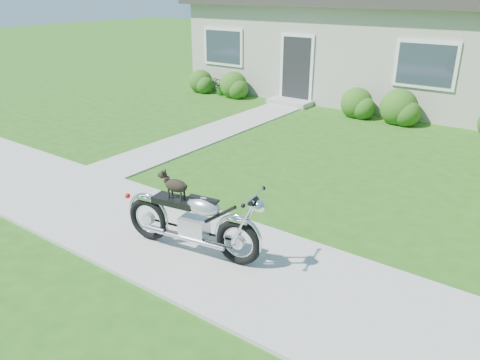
% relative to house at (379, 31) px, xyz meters
% --- Properties ---
extents(ground, '(80.00, 80.00, 0.00)m').
position_rel_house_xyz_m(ground, '(0.00, -11.99, -2.16)').
color(ground, '#235114').
rests_on(ground, ground).
extents(sidewalk, '(24.00, 2.20, 0.04)m').
position_rel_house_xyz_m(sidewalk, '(0.00, -11.99, -2.14)').
color(sidewalk, '#9E9B93').
rests_on(sidewalk, ground).
extents(walkway, '(1.20, 8.00, 0.03)m').
position_rel_house_xyz_m(walkway, '(-1.50, -6.99, -2.14)').
color(walkway, '#9E9B93').
rests_on(walkway, ground).
extents(house, '(12.60, 7.03, 4.50)m').
position_rel_house_xyz_m(house, '(0.00, 0.00, 0.00)').
color(house, beige).
rests_on(house, ground).
extents(shrub_row, '(10.64, 1.04, 1.04)m').
position_rel_house_xyz_m(shrub_row, '(-0.01, -3.49, -1.76)').
color(shrub_row, '#2A5617').
rests_on(shrub_row, ground).
extents(potted_plant_left, '(0.81, 0.75, 0.77)m').
position_rel_house_xyz_m(potted_plant_left, '(-4.20, -3.44, -1.77)').
color(potted_plant_left, '#1E5316').
rests_on(potted_plant_left, ground).
extents(potted_plant_right, '(0.54, 0.54, 0.68)m').
position_rel_house_xyz_m(potted_plant_right, '(0.91, -3.44, -1.82)').
color(potted_plant_right, '#24671C').
rests_on(potted_plant_right, ground).
extents(motorcycle_with_dog, '(2.21, 0.69, 1.15)m').
position_rel_house_xyz_m(motorcycle_with_dog, '(2.10, -12.16, -1.61)').
color(motorcycle_with_dog, black).
rests_on(motorcycle_with_dog, sidewalk).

